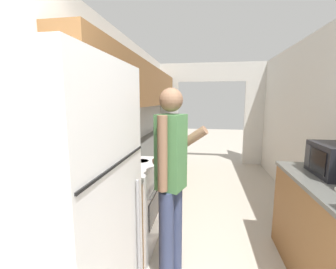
{
  "coord_description": "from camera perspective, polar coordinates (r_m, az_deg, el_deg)",
  "views": [
    {
      "loc": [
        -0.14,
        -0.47,
        1.61
      ],
      "look_at": [
        -0.7,
        2.93,
        1.07
      ],
      "focal_mm": 24.0,
      "sensor_mm": 36.0,
      "label": 1
    }
  ],
  "objects": [
    {
      "name": "wall_far_with_doorway",
      "position": [
        5.76,
        10.8,
        7.03
      ],
      "size": [
        2.94,
        0.06,
        2.5
      ],
      "color": "silver",
      "rests_on": "ground_plane"
    },
    {
      "name": "person",
      "position": [
        1.97,
        0.75,
        -11.62
      ],
      "size": [
        0.54,
        0.45,
        1.7
      ],
      "rotation": [
        0.0,
        0.0,
        1.24
      ],
      "color": "#384266",
      "rests_on": "ground_plane"
    },
    {
      "name": "wall_left",
      "position": [
        3.13,
        -10.92,
        6.61
      ],
      "size": [
        0.38,
        7.65,
        2.5
      ],
      "color": "silver",
      "rests_on": "ground_plane"
    },
    {
      "name": "range_oven",
      "position": [
        2.62,
        -10.42,
        -17.09
      ],
      "size": [
        0.66,
        0.75,
        1.06
      ],
      "color": "white",
      "rests_on": "ground_plane"
    },
    {
      "name": "counter_left",
      "position": [
        4.07,
        -2.84,
        -7.48
      ],
      "size": [
        0.62,
        4.21,
        0.92
      ],
      "color": "brown",
      "rests_on": "ground_plane"
    },
    {
      "name": "refrigerator",
      "position": [
        1.46,
        -25.98,
        -20.97
      ],
      "size": [
        0.74,
        0.79,
        1.8
      ],
      "color": "white",
      "rests_on": "ground_plane"
    }
  ]
}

